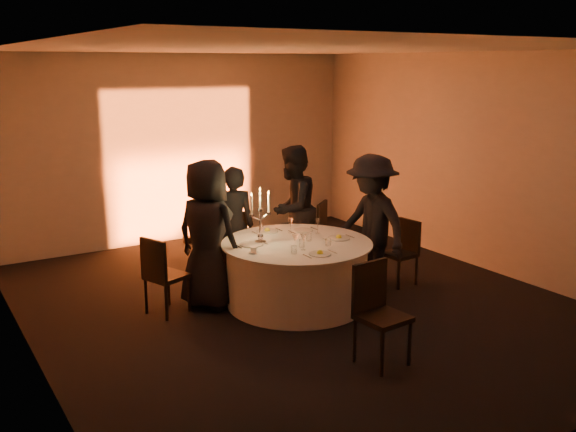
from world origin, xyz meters
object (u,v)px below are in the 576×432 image
banquet_table (297,273)px  chair_back_left (232,238)px  guest_back_right (292,209)px  guest_back_left (233,226)px  chair_right (403,248)px  chair_left (161,272)px  guest_right (371,223)px  candelabra (260,224)px  chair_front (377,307)px  guest_left (207,235)px  chair_back_right (315,230)px  coffee_cup (254,250)px

banquet_table → chair_back_left: size_ratio=2.12×
guest_back_right → guest_back_left: bearing=-23.1°
chair_right → guest_back_left: guest_back_left is taller
chair_left → guest_back_right: (2.16, 0.63, 0.36)m
guest_right → guest_back_left: bearing=-132.4°
guest_back_left → candelabra: (-0.06, -0.82, 0.22)m
chair_front → guest_left: guest_left is taller
chair_back_right → guest_back_left: size_ratio=0.60×
chair_right → candelabra: (-1.97, 0.31, 0.53)m
chair_back_left → chair_back_right: 1.19m
guest_back_left → guest_back_right: size_ratio=0.89×
guest_back_right → candelabra: bearing=12.4°
chair_back_left → chair_right: 2.36m
guest_left → chair_back_left: bearing=-65.2°
chair_back_left → guest_left: guest_left is taller
candelabra → guest_right: bearing=-10.9°
guest_back_right → candelabra: size_ratio=2.60×
chair_left → chair_back_right: chair_back_right is taller
banquet_table → guest_right: bearing=-4.0°
chair_right → coffee_cup: size_ratio=7.74×
chair_front → guest_right: (1.23, 1.63, 0.32)m
chair_right → guest_left: bearing=-107.3°
guest_left → guest_right: size_ratio=1.01×
coffee_cup → chair_back_left: bearing=71.3°
chair_right → banquet_table: bearing=-98.2°
chair_left → chair_back_left: (1.43, 1.05, -0.05)m
guest_back_left → coffee_cup: bearing=91.8°
banquet_table → chair_back_right: (1.03, 1.15, 0.14)m
banquet_table → chair_back_left: (-0.08, 1.56, 0.09)m
guest_left → coffee_cup: bearing=-179.9°
guest_back_left → coffee_cup: size_ratio=14.29×
chair_right → guest_back_right: guest_back_right is taller
chair_back_right → chair_front: chair_front is taller
guest_back_left → guest_right: size_ratio=0.90×
chair_back_right → candelabra: size_ratio=1.39×
guest_left → coffee_cup: size_ratio=16.14×
chair_left → chair_back_left: size_ratio=1.09×
guest_back_right → chair_back_left: bearing=-59.8°
chair_right → candelabra: candelabra is taller
banquet_table → candelabra: (-0.38, 0.20, 0.62)m
guest_left → chair_front: bearing=172.7°
chair_front → candelabra: (-0.21, 1.91, 0.45)m
chair_front → chair_left: bearing=115.9°
chair_back_right → coffee_cup: bearing=-2.3°
guest_back_right → banquet_table: bearing=30.5°
banquet_table → chair_front: size_ratio=1.82×
chair_right → coffee_cup: 2.26m
banquet_table → chair_right: size_ratio=2.11×
candelabra → guest_left: bearing=154.2°
chair_back_left → guest_back_right: 0.94m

